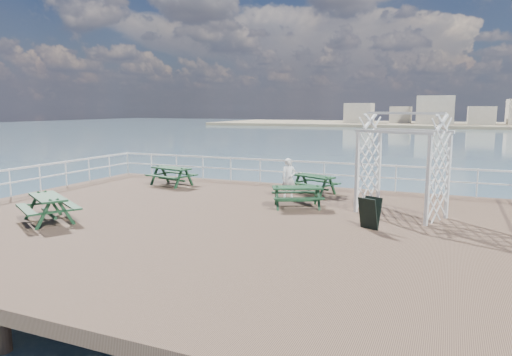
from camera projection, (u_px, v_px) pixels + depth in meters
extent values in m
cube|color=brown|center=(219.00, 224.00, 13.86)|extent=(18.00, 14.00, 0.30)
plane|color=#476377|center=(387.00, 157.00, 50.52)|extent=(300.00, 300.00, 0.00)
cube|color=tan|center=(484.00, 125.00, 131.03)|extent=(160.00, 40.00, 0.80)
cube|color=beige|center=(360.00, 113.00, 141.34)|extent=(8.00, 8.00, 6.00)
cube|color=beige|center=(400.00, 115.00, 136.77)|extent=(6.00, 8.00, 5.00)
cube|color=beige|center=(436.00, 110.00, 132.66)|extent=(10.00, 8.00, 8.00)
cube|color=beige|center=(481.00, 115.00, 128.24)|extent=(7.00, 8.00, 5.00)
cylinder|color=brown|center=(134.00, 206.00, 21.95)|extent=(0.36, 0.36, 2.10)
cylinder|color=brown|center=(479.00, 242.00, 16.14)|extent=(0.36, 0.36, 2.10)
cube|color=white|center=(291.00, 161.00, 19.91)|extent=(17.70, 0.07, 0.07)
cube|color=white|center=(291.00, 172.00, 19.99)|extent=(17.70, 0.05, 0.05)
cylinder|color=white|center=(128.00, 163.00, 23.41)|extent=(0.05, 0.05, 1.10)
cube|color=white|center=(9.00, 170.00, 17.11)|extent=(0.07, 13.70, 0.07)
cube|color=white|center=(10.00, 183.00, 17.19)|extent=(0.05, 13.70, 0.05)
cube|color=#12321C|center=(171.00, 168.00, 19.83)|extent=(1.94, 1.12, 0.06)
cube|color=#12321C|center=(182.00, 173.00, 20.36)|extent=(1.83, 0.67, 0.05)
cube|color=#12321C|center=(161.00, 177.00, 19.39)|extent=(1.83, 0.67, 0.05)
cube|color=#12321C|center=(160.00, 174.00, 20.33)|extent=(0.42, 1.45, 0.06)
cube|color=#12321C|center=(184.00, 177.00, 19.43)|extent=(0.42, 1.45, 0.06)
cube|color=#12321C|center=(165.00, 174.00, 20.57)|extent=(0.20, 0.53, 0.89)
cube|color=#12321C|center=(154.00, 176.00, 20.09)|extent=(0.20, 0.53, 0.89)
cube|color=#12321C|center=(189.00, 177.00, 19.68)|extent=(0.20, 0.53, 0.89)
cube|color=#12321C|center=(179.00, 179.00, 19.20)|extent=(0.20, 0.53, 0.89)
cube|color=#12321C|center=(172.00, 179.00, 19.91)|extent=(1.59, 0.46, 0.06)
cube|color=#12321C|center=(314.00, 176.00, 17.92)|extent=(1.78, 1.28, 0.06)
cube|color=#12321C|center=(323.00, 182.00, 18.33)|extent=(1.61, 0.91, 0.05)
cube|color=#12321C|center=(304.00, 185.00, 17.59)|extent=(1.61, 0.91, 0.05)
cube|color=#12321C|center=(301.00, 181.00, 18.47)|extent=(0.63, 1.25, 0.06)
cube|color=#12321C|center=(328.00, 186.00, 17.45)|extent=(0.63, 1.25, 0.06)
cube|color=#12321C|center=(305.00, 182.00, 18.66)|extent=(0.27, 0.47, 0.81)
cube|color=#12321C|center=(296.00, 183.00, 18.29)|extent=(0.27, 0.47, 0.81)
cube|color=#12321C|center=(332.00, 186.00, 17.65)|extent=(0.27, 0.47, 0.81)
cube|color=#12321C|center=(323.00, 188.00, 17.28)|extent=(0.27, 0.47, 0.81)
cube|color=#12321C|center=(314.00, 188.00, 17.99)|extent=(1.38, 0.69, 0.06)
cube|color=#12321C|center=(297.00, 188.00, 15.40)|extent=(1.77, 1.28, 0.06)
cube|color=#12321C|center=(295.00, 192.00, 15.98)|extent=(1.60, 0.90, 0.05)
cube|color=#12321C|center=(299.00, 199.00, 14.89)|extent=(1.60, 0.90, 0.05)
cube|color=#12321C|center=(277.00, 196.00, 15.42)|extent=(0.63, 1.24, 0.06)
cube|color=#12321C|center=(317.00, 196.00, 15.46)|extent=(0.63, 1.24, 0.06)
cube|color=#12321C|center=(276.00, 196.00, 15.70)|extent=(0.27, 0.46, 0.81)
cube|color=#12321C|center=(277.00, 199.00, 15.16)|extent=(0.27, 0.46, 0.81)
cube|color=#12321C|center=(316.00, 196.00, 15.74)|extent=(0.27, 0.46, 0.81)
cube|color=#12321C|center=(319.00, 199.00, 15.20)|extent=(0.27, 0.46, 0.81)
cube|color=#12321C|center=(297.00, 201.00, 15.47)|extent=(1.37, 0.68, 0.06)
cube|color=#12321C|center=(48.00, 197.00, 13.43)|extent=(1.92, 1.52, 0.06)
cube|color=#12321C|center=(70.00, 204.00, 13.83)|extent=(1.69, 1.13, 0.05)
cube|color=#12321C|center=(26.00, 209.00, 13.12)|extent=(1.69, 1.13, 0.05)
cube|color=#12321C|center=(43.00, 203.00, 14.08)|extent=(0.80, 1.30, 0.06)
cube|color=#12321C|center=(55.00, 212.00, 12.88)|extent=(0.80, 1.30, 0.06)
cube|color=#12321C|center=(53.00, 204.00, 14.26)|extent=(0.33, 0.49, 0.88)
cube|color=#12321C|center=(32.00, 206.00, 13.91)|extent=(0.33, 0.49, 0.88)
cube|color=#12321C|center=(66.00, 212.00, 13.07)|extent=(0.33, 0.49, 0.88)
cube|color=#12321C|center=(43.00, 215.00, 12.71)|extent=(0.33, 0.49, 0.88)
cube|color=#12321C|center=(49.00, 213.00, 13.51)|extent=(1.43, 0.88, 0.06)
cube|color=white|center=(357.00, 173.00, 14.60)|extent=(0.13, 0.13, 2.59)
cube|color=white|center=(379.00, 169.00, 15.48)|extent=(0.13, 0.13, 2.59)
cube|color=white|center=(428.00, 181.00, 12.89)|extent=(0.13, 0.13, 2.59)
cube|color=white|center=(448.00, 176.00, 13.77)|extent=(0.13, 0.13, 2.59)
cube|color=white|center=(392.00, 132.00, 13.54)|extent=(2.41, 1.12, 0.09)
cube|color=white|center=(414.00, 131.00, 14.42)|extent=(2.41, 1.12, 0.09)
cube|color=white|center=(404.00, 113.00, 13.90)|extent=(2.41, 1.11, 0.08)
cube|color=black|center=(368.00, 214.00, 12.62)|extent=(0.60, 0.43, 0.91)
cube|color=black|center=(372.00, 213.00, 12.75)|extent=(0.60, 0.43, 0.91)
imported|color=white|center=(289.00, 178.00, 16.94)|extent=(0.66, 0.61, 1.50)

